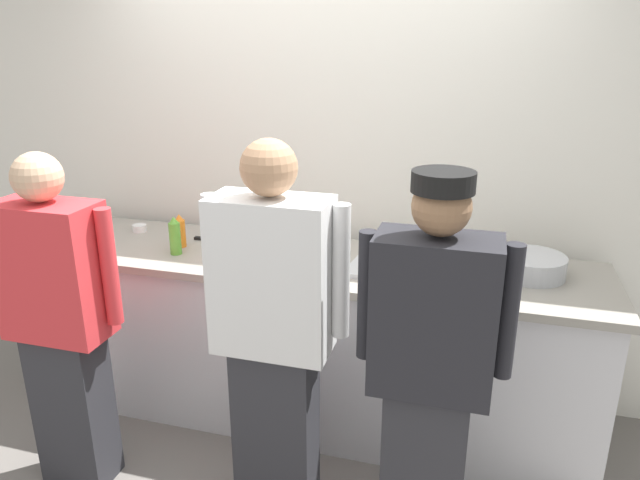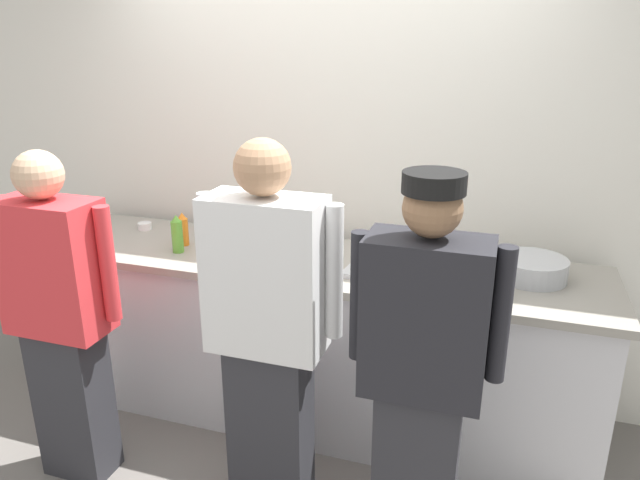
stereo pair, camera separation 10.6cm
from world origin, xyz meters
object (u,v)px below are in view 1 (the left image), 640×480
(squeeze_bottle_secondary, at_px, (227,239))
(chefs_knife, at_px, (213,240))
(ramekin_yellow_sauce, at_px, (267,242))
(ramekin_red_sauce, at_px, (279,261))
(sheet_tray, at_px, (392,268))
(ramekin_green_sauce, at_px, (140,228))
(squeeze_bottle_spare, at_px, (180,231))
(chef_center, at_px, (274,331))
(chef_near_left, at_px, (60,319))
(plate_stack_front, at_px, (483,280))
(mixing_bowl_steel, at_px, (531,265))
(chef_far_right, at_px, (430,367))
(squeeze_bottle_primary, at_px, (175,236))

(squeeze_bottle_secondary, bearing_deg, chefs_knife, 131.14)
(ramekin_yellow_sauce, height_order, ramekin_red_sauce, same)
(sheet_tray, distance_m, ramekin_green_sauce, 1.55)
(squeeze_bottle_spare, relative_size, chefs_knife, 0.68)
(chef_center, bearing_deg, squeeze_bottle_spare, 138.77)
(sheet_tray, bearing_deg, ramekin_yellow_sauce, 168.09)
(chef_near_left, xyz_separation_m, ramekin_yellow_sauce, (0.64, 0.90, 0.12))
(chef_center, relative_size, plate_stack_front, 8.34)
(ramekin_green_sauce, relative_size, ramekin_red_sauce, 1.00)
(sheet_tray, distance_m, chefs_knife, 1.06)
(mixing_bowl_steel, bearing_deg, sheet_tray, -169.79)
(plate_stack_front, bearing_deg, ramekin_yellow_sauce, 166.92)
(ramekin_red_sauce, bearing_deg, chef_center, -72.46)
(ramekin_yellow_sauce, bearing_deg, chefs_knife, 178.67)
(chef_far_right, relative_size, ramekin_yellow_sauce, 16.98)
(mixing_bowl_steel, relative_size, ramekin_yellow_sauce, 3.47)
(chef_far_right, bearing_deg, squeeze_bottle_primary, 155.71)
(mixing_bowl_steel, bearing_deg, chefs_knife, 178.62)
(squeeze_bottle_spare, bearing_deg, ramekin_green_sauce, 154.79)
(chef_near_left, bearing_deg, plate_stack_front, 19.38)
(squeeze_bottle_primary, bearing_deg, chef_near_left, -108.11)
(chef_near_left, distance_m, chefs_knife, 0.97)
(squeeze_bottle_secondary, bearing_deg, squeeze_bottle_primary, -175.97)
(chef_center, height_order, chefs_knife, chef_center)
(chef_far_right, distance_m, sheet_tray, 0.78)
(squeeze_bottle_secondary, distance_m, chefs_knife, 0.31)
(sheet_tray, height_order, chefs_knife, sheet_tray)
(ramekin_green_sauce, bearing_deg, plate_stack_front, -9.05)
(squeeze_bottle_spare, bearing_deg, ramekin_red_sauce, -11.42)
(chef_far_right, xyz_separation_m, squeeze_bottle_secondary, (-1.12, 0.66, 0.18))
(chef_center, bearing_deg, ramekin_red_sauce, 107.54)
(chef_center, relative_size, chefs_knife, 6.12)
(chef_near_left, relative_size, chef_center, 0.95)
(chef_near_left, xyz_separation_m, ramekin_green_sauce, (-0.18, 0.95, 0.12))
(chef_far_right, xyz_separation_m, sheet_tray, (-0.27, 0.72, 0.09))
(ramekin_green_sauce, bearing_deg, ramekin_red_sauce, -16.84)
(sheet_tray, xyz_separation_m, ramekin_red_sauce, (-0.55, -0.10, 0.01))
(ramekin_yellow_sauce, bearing_deg, chef_center, -67.44)
(chef_center, xyz_separation_m, ramekin_green_sauce, (-1.17, 0.87, 0.07))
(ramekin_yellow_sauce, bearing_deg, squeeze_bottle_spare, -164.39)
(chef_near_left, bearing_deg, ramekin_yellow_sauce, 54.49)
(chef_near_left, bearing_deg, ramekin_green_sauce, 100.88)
(ramekin_red_sauce, bearing_deg, squeeze_bottle_primary, 178.46)
(mixing_bowl_steel, bearing_deg, chef_far_right, -114.55)
(ramekin_yellow_sauce, bearing_deg, ramekin_green_sauce, 176.76)
(plate_stack_front, bearing_deg, squeeze_bottle_secondary, 177.65)
(chef_near_left, relative_size, ramekin_yellow_sauce, 16.84)
(mixing_bowl_steel, xyz_separation_m, ramekin_green_sauce, (-2.19, 0.08, -0.03))
(ramekin_yellow_sauce, bearing_deg, chef_far_right, -41.49)
(squeeze_bottle_secondary, relative_size, ramekin_yellow_sauce, 2.26)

